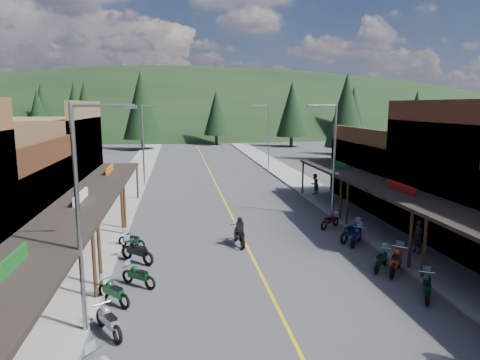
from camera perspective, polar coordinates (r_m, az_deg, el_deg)
name	(u,v)px	position (r m, az deg, el deg)	size (l,w,h in m)	color
ground	(255,262)	(22.28, 1.95, -10.85)	(220.00, 220.00, 0.00)	#38383A
centerline	(218,188)	(41.43, -2.95, -1.08)	(0.15, 90.00, 0.01)	gold
sidewalk_west	(126,190)	(41.54, -14.99, -1.28)	(3.40, 94.00, 0.15)	gray
sidewalk_east	(305,185)	(43.08, 8.65, -0.66)	(3.40, 94.00, 0.15)	gray
shop_west_3	(36,168)	(33.64, -25.59, 1.46)	(10.90, 10.20, 8.20)	brown
shop_east_3	(398,173)	(36.68, 20.31, 0.89)	(10.90, 10.20, 6.20)	#4C2D16
streetlight_0	(82,210)	(15.24, -20.28, -3.75)	(2.16, 0.18, 8.00)	gray
streetlight_1	(145,141)	(42.76, -12.61, 5.07)	(2.16, 0.18, 8.00)	gray
streetlight_2	(332,155)	(30.63, 12.22, 3.25)	(2.16, 0.18, 8.00)	gray
streetlight_3	(268,134)	(51.73, 3.69, 6.09)	(2.16, 0.18, 8.00)	gray
ridge_hill	(188,128)	(155.74, -6.94, 6.94)	(310.00, 140.00, 60.00)	black
pine_1	(75,109)	(92.74, -21.16, 8.85)	(5.88, 5.88, 12.50)	black
pine_2	(141,105)	(78.75, -13.03, 9.74)	(6.72, 6.72, 14.00)	black
pine_3	(216,113)	(86.85, -3.20, 8.97)	(5.04, 5.04, 11.00)	black
pine_4	(292,109)	(83.38, 6.93, 9.39)	(5.88, 5.88, 12.50)	black
pine_5	(347,105)	(99.90, 14.13, 9.68)	(6.72, 6.72, 14.00)	black
pine_6	(416,112)	(98.06, 22.46, 8.35)	(5.04, 5.04, 11.00)	black
pine_7	(42,109)	(100.56, -24.90, 8.64)	(5.88, 5.88, 12.50)	black
pine_8	(39,120)	(63.22, -25.28, 7.24)	(4.48, 4.48, 10.00)	black
pine_9	(353,115)	(71.14, 14.84, 8.37)	(4.93, 4.93, 10.80)	black
pine_10	(85,113)	(71.94, -19.93, 8.45)	(5.38, 5.38, 11.60)	black
pine_11	(346,110)	(63.13, 13.99, 8.98)	(5.82, 5.82, 12.40)	black
bike_west_5	(109,320)	(16.24, -17.13, -17.35)	(0.67, 2.02, 1.15)	gray
bike_west_6	(113,291)	(18.43, -16.53, -13.99)	(0.65, 1.95, 1.11)	#0E4620
bike_west_7	(138,275)	(19.79, -13.39, -12.19)	(0.63, 1.89, 1.08)	#0B3915
bike_west_8	(137,250)	(22.60, -13.57, -9.12)	(0.74, 2.22, 1.27)	black
bike_west_9	(132,239)	(24.78, -14.26, -7.69)	(0.62, 1.86, 1.06)	#0B3B22
bike_east_5	(427,286)	(19.74, 23.65, -12.76)	(0.66, 1.98, 1.13)	#0E461D
bike_east_6	(396,260)	(21.96, 20.13, -9.94)	(0.78, 2.33, 1.33)	red
bike_east_7	(381,258)	(22.23, 18.32, -9.89)	(0.65, 1.95, 1.12)	#0E462C
bike_east_8	(356,236)	(25.49, 15.25, -7.18)	(0.65, 1.95, 1.12)	navy
bike_east_9	(351,230)	(26.18, 14.62, -6.52)	(0.74, 2.22, 1.27)	navy
bike_east_10	(330,220)	(28.54, 11.91, -5.25)	(0.63, 1.89, 1.08)	maroon
rider_on_bike	(239,233)	(24.60, -0.09, -7.14)	(0.96, 2.30, 1.71)	black
pedestrian_east_a	(418,236)	(24.70, 22.64, -6.96)	(0.66, 0.43, 1.81)	#241C2A
pedestrian_east_b	(314,184)	(38.29, 9.90, -0.52)	(0.88, 0.51, 1.82)	brown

